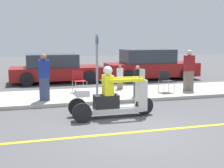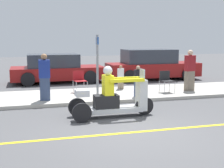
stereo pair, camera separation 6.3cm
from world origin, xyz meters
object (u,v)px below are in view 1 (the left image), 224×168
object	(u,v)px
spectator_with_child	(189,71)
folding_chair_curbside	(79,79)
parked_car_lot_left	(55,69)
spectator_near_curb	(137,82)
spectator_mid_group	(44,78)
street_sign	(97,65)
spectator_by_tree	(120,78)
parked_car_lot_right	(150,65)
folding_chair_set_back	(165,79)
motorcycle_trike	(113,99)

from	to	relation	value
spectator_with_child	folding_chair_curbside	size ratio (longest dim) A/B	1.97
parked_car_lot_left	spectator_near_curb	bearing A→B (deg)	-65.11
spectator_mid_group	street_sign	xyz separation A→B (m)	(1.73, -0.41, 0.44)
spectator_by_tree	spectator_mid_group	world-z (taller)	spectator_mid_group
spectator_by_tree	parked_car_lot_right	world-z (taller)	parked_car_lot_right
spectator_near_curb	spectator_mid_group	size ratio (longest dim) A/B	0.71
spectator_mid_group	spectator_by_tree	bearing A→B (deg)	25.75
folding_chair_set_back	parked_car_lot_left	size ratio (longest dim) A/B	0.18
spectator_mid_group	folding_chair_curbside	distance (m)	1.89
spectator_with_child	folding_chair_curbside	distance (m)	4.38
spectator_near_curb	street_sign	size ratio (longest dim) A/B	0.51
spectator_mid_group	spectator_with_child	world-z (taller)	spectator_with_child
motorcycle_trike	folding_chair_set_back	bearing A→B (deg)	42.65
spectator_near_curb	parked_car_lot_right	bearing A→B (deg)	62.12
spectator_near_curb	spectator_by_tree	size ratio (longest dim) A/B	1.14
motorcycle_trike	spectator_near_curb	size ratio (longest dim) A/B	2.18
folding_chair_set_back	folding_chair_curbside	world-z (taller)	same
parked_car_lot_right	parked_car_lot_left	bearing A→B (deg)	176.95
parked_car_lot_right	spectator_near_curb	bearing A→B (deg)	-117.88
parked_car_lot_left	spectator_mid_group	bearing A→B (deg)	-99.92
spectator_with_child	parked_car_lot_right	xyz separation A→B (m)	(0.18, 4.30, -0.15)
motorcycle_trike	spectator_by_tree	world-z (taller)	motorcycle_trike
spectator_with_child	parked_car_lot_right	distance (m)	4.31
spectator_mid_group	parked_car_lot_left	distance (m)	5.06
spectator_by_tree	parked_car_lot_left	size ratio (longest dim) A/B	0.22
spectator_with_child	folding_chair_set_back	bearing A→B (deg)	-176.98
folding_chair_set_back	street_sign	size ratio (longest dim) A/B	0.37
motorcycle_trike	spectator_with_child	world-z (taller)	spectator_with_child
spectator_mid_group	spectator_with_child	distance (m)	5.69
parked_car_lot_left	parked_car_lot_right	size ratio (longest dim) A/B	0.92
folding_chair_curbside	parked_car_lot_right	size ratio (longest dim) A/B	0.17
parked_car_lot_left	street_sign	size ratio (longest dim) A/B	2.04
spectator_by_tree	spectator_with_child	xyz separation A→B (m)	(2.53, -1.11, 0.31)
spectator_by_tree	spectator_with_child	bearing A→B (deg)	-23.76
spectator_near_curb	parked_car_lot_left	size ratio (longest dim) A/B	0.25
folding_chair_set_back	folding_chair_curbside	xyz separation A→B (m)	(-3.24, 0.91, 0.00)
folding_chair_set_back	motorcycle_trike	bearing A→B (deg)	-137.35
spectator_near_curb	parked_car_lot_left	xyz separation A→B (m)	(-2.40, 5.17, 0.01)
spectator_with_child	street_sign	size ratio (longest dim) A/B	0.74
spectator_with_child	folding_chair_curbside	world-z (taller)	spectator_with_child
motorcycle_trike	spectator_mid_group	xyz separation A→B (m)	(-1.72, 2.33, 0.37)
spectator_by_tree	folding_chair_set_back	bearing A→B (deg)	-38.29
folding_chair_curbside	street_sign	xyz separation A→B (m)	(0.34, -1.67, 0.69)
spectator_mid_group	spectator_with_child	size ratio (longest dim) A/B	0.97
spectator_by_tree	parked_car_lot_left	xyz separation A→B (m)	(-2.28, 3.46, 0.08)
spectator_mid_group	parked_car_lot_right	distance (m)	7.52
parked_car_lot_right	folding_chair_set_back	bearing A→B (deg)	-105.78
folding_chair_curbside	folding_chair_set_back	bearing A→B (deg)	-15.63
motorcycle_trike	spectator_with_child	xyz separation A→B (m)	(3.96, 2.73, 0.39)
folding_chair_curbside	street_sign	bearing A→B (deg)	-78.61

